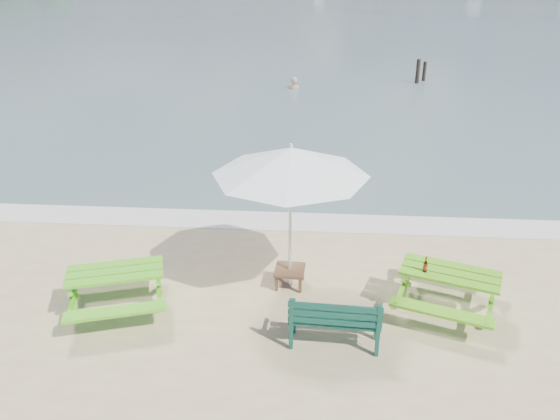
# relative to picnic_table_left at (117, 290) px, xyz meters

# --- Properties ---
(foam_strip) EXTENTS (22.00, 0.90, 0.01)m
(foam_strip) POSITION_rel_picnic_table_left_xyz_m (2.59, 3.36, -0.33)
(foam_strip) COLOR silver
(foam_strip) RESTS_ON ground
(picnic_table_left) EXTENTS (1.87, 1.98, 0.69)m
(picnic_table_left) POSITION_rel_picnic_table_left_xyz_m (0.00, 0.00, 0.00)
(picnic_table_left) COLOR #4FB31B
(picnic_table_left) RESTS_ON ground
(picnic_table_right) EXTENTS (1.94, 2.04, 0.70)m
(picnic_table_right) POSITION_rel_picnic_table_left_xyz_m (5.15, 0.33, 0.00)
(picnic_table_right) COLOR #5CAC1A
(picnic_table_right) RESTS_ON ground
(park_bench) EXTENTS (1.32, 0.51, 0.80)m
(park_bench) POSITION_rel_picnic_table_left_xyz_m (3.38, -0.63, -0.09)
(park_bench) COLOR #0E3D31
(park_bench) RESTS_ON ground
(side_table) EXTENTS (0.53, 0.53, 0.32)m
(side_table) POSITION_rel_picnic_table_left_xyz_m (2.66, 0.88, -0.17)
(side_table) COLOR brown
(side_table) RESTS_ON ground
(patio_umbrella) EXTENTS (2.63, 2.63, 2.46)m
(patio_umbrella) POSITION_rel_picnic_table_left_xyz_m (2.66, 0.88, 1.90)
(patio_umbrella) COLOR silver
(patio_umbrella) RESTS_ON ground
(beer_bottle) EXTENTS (0.07, 0.07, 0.26)m
(beer_bottle) POSITION_rel_picnic_table_left_xyz_m (4.76, 0.30, 0.46)
(beer_bottle) COLOR brown
(beer_bottle) RESTS_ON picnic_table_right
(swimmer) EXTENTS (0.64, 0.47, 1.63)m
(swimmer) POSITION_rel_picnic_table_left_xyz_m (1.95, 16.51, -0.63)
(swimmer) COLOR tan
(swimmer) RESTS_ON ground
(mooring_pilings) EXTENTS (0.57, 0.77, 1.27)m
(mooring_pilings) POSITION_rel_picnic_table_left_xyz_m (7.57, 18.33, 0.06)
(mooring_pilings) COLOR black
(mooring_pilings) RESTS_ON ground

